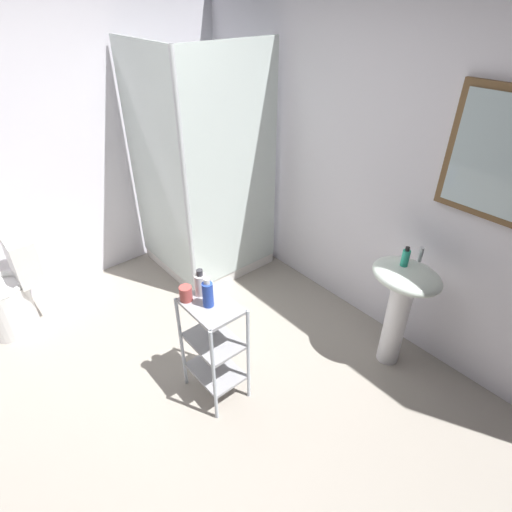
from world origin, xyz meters
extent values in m
cube|color=gray|center=(0.00, 0.00, -0.01)|extent=(4.20, 4.20, 0.02)
cube|color=white|center=(0.00, 1.85, 1.25)|extent=(4.20, 0.10, 2.50)
cube|color=brown|center=(0.84, 1.78, 1.54)|extent=(0.56, 0.03, 0.72)
cube|color=silver|center=(0.84, 1.76, 1.54)|extent=(0.48, 0.01, 0.64)
cube|color=white|center=(-1.85, 0.00, 1.25)|extent=(0.10, 4.20, 2.50)
cube|color=white|center=(-1.31, 1.28, 0.05)|extent=(0.90, 0.90, 0.10)
cube|color=silver|center=(-1.31, 0.83, 1.05)|extent=(0.90, 0.02, 1.90)
cube|color=silver|center=(-0.86, 1.28, 1.05)|extent=(0.02, 0.90, 1.90)
cylinder|color=silver|center=(-0.86, 0.83, 1.05)|extent=(0.04, 0.04, 1.90)
cylinder|color=silver|center=(-1.31, 1.28, 0.10)|extent=(0.08, 0.08, 0.00)
cylinder|color=white|center=(0.63, 1.52, 0.34)|extent=(0.15, 0.15, 0.68)
ellipsoid|color=white|center=(0.63, 1.52, 0.75)|extent=(0.46, 0.37, 0.13)
cylinder|color=silver|center=(0.63, 1.64, 0.86)|extent=(0.03, 0.03, 0.10)
cylinder|color=white|center=(-1.48, -0.48, 0.20)|extent=(0.37, 0.37, 0.40)
cube|color=white|center=(-1.48, -0.27, 0.58)|extent=(0.35, 0.17, 0.36)
cylinder|color=silver|center=(-0.13, 0.27, 0.37)|extent=(0.02, 0.02, 0.74)
cylinder|color=silver|center=(0.23, 0.27, 0.37)|extent=(0.02, 0.02, 0.74)
cylinder|color=silver|center=(-0.13, 0.53, 0.37)|extent=(0.02, 0.02, 0.74)
cylinder|color=silver|center=(0.23, 0.53, 0.37)|extent=(0.02, 0.02, 0.74)
cube|color=#99999E|center=(0.05, 0.40, 0.18)|extent=(0.36, 0.26, 0.02)
cube|color=#99999E|center=(0.05, 0.40, 0.45)|extent=(0.36, 0.26, 0.02)
cube|color=#99999E|center=(0.05, 0.40, 0.73)|extent=(0.36, 0.26, 0.02)
cylinder|color=#2DBC99|center=(0.60, 1.52, 0.87)|extent=(0.05, 0.05, 0.11)
cylinder|color=black|center=(0.60, 1.52, 0.93)|extent=(0.03, 0.03, 0.02)
cylinder|color=#2747B5|center=(0.05, 0.39, 0.82)|extent=(0.06, 0.06, 0.16)
cylinder|color=white|center=(0.05, 0.39, 0.91)|extent=(0.03, 0.03, 0.03)
cylinder|color=silver|center=(-0.07, 0.42, 0.81)|extent=(0.07, 0.07, 0.14)
cylinder|color=#333338|center=(-0.07, 0.42, 0.90)|extent=(0.04, 0.04, 0.04)
cylinder|color=#B24742|center=(-0.08, 0.32, 0.79)|extent=(0.08, 0.08, 0.09)
camera|label=1|loc=(1.65, -0.60, 2.30)|focal=29.10mm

